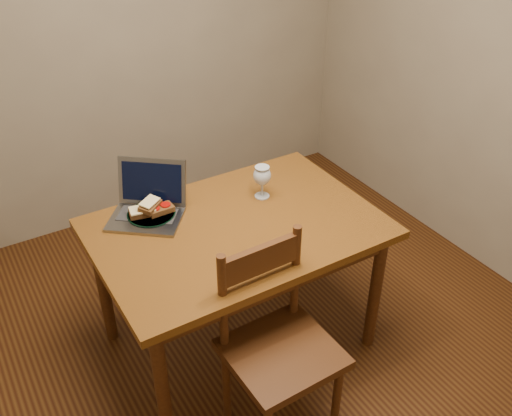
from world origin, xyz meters
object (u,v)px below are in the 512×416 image
chair (279,340)px  laptop (149,201)px  table (237,240)px  milk_glass (262,182)px  plate (152,215)px

chair → laptop: (-0.20, 0.82, 0.30)m
table → milk_glass: (0.23, 0.15, 0.17)m
chair → laptop: 0.89m
chair → milk_glass: milk_glass is taller
milk_glass → laptop: size_ratio=0.38×
milk_glass → table: bearing=-146.7°
table → milk_glass: bearing=33.3°
milk_glass → laptop: bearing=163.8°
milk_glass → chair: bearing=-116.3°
plate → milk_glass: 0.56m
chair → plate: bearing=103.8°
laptop → milk_glass: bearing=22.7°
chair → milk_glass: (0.33, 0.66, 0.32)m
plate → table: bearing=-41.1°
chair → laptop: bearing=102.8°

